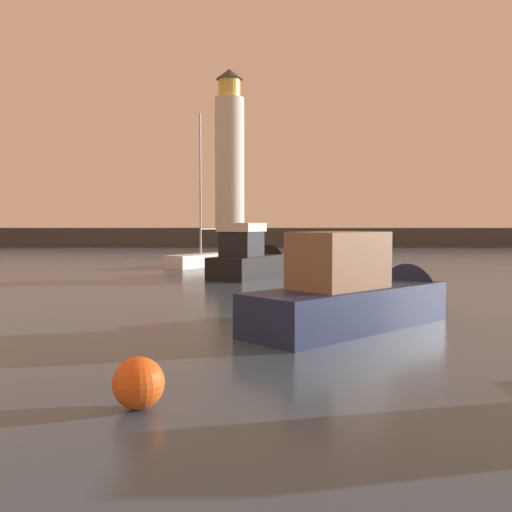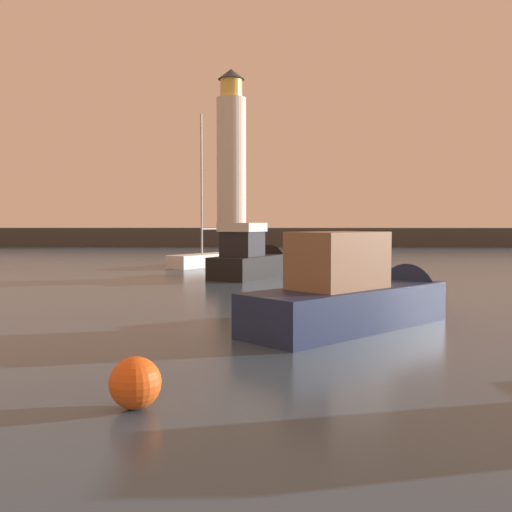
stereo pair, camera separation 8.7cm
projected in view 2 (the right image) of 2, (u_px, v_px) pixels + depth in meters
ground_plane at (242, 269)px, 34.20m from camera, size 220.00×220.00×0.00m
breakwater at (253, 237)px, 67.23m from camera, size 70.22×5.35×2.10m
lighthouse at (231, 153)px, 66.71m from camera, size 3.36×3.36×18.07m
motorboat_0 at (369, 295)px, 15.59m from camera, size 6.86×6.65×2.88m
motorboat_3 at (257, 259)px, 29.63m from camera, size 4.68×6.64×3.08m
sailboat_moored at (208, 258)px, 36.54m from camera, size 4.70×5.90×9.38m
mooring_buoy at (135, 383)px, 8.56m from camera, size 0.77×0.77×0.77m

